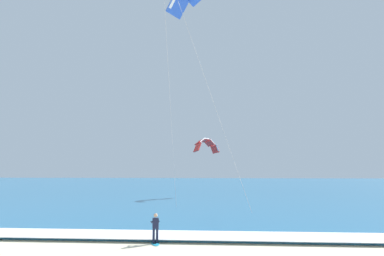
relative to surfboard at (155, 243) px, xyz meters
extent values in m
cube|color=teal|center=(1.76, 60.42, 0.07)|extent=(200.00, 120.00, 0.20)
cube|color=white|center=(1.76, 1.42, 0.19)|extent=(200.00, 2.86, 0.04)
ellipsoid|color=#239EC6|center=(0.00, 0.00, 0.00)|extent=(0.81, 1.47, 0.05)
cube|color=black|center=(0.00, 0.24, 0.04)|extent=(0.17, 0.10, 0.04)
cube|color=black|center=(0.00, -0.24, 0.04)|extent=(0.17, 0.10, 0.04)
cylinder|color=#191E38|center=(-0.10, -0.03, 0.39)|extent=(0.14, 0.14, 0.84)
cylinder|color=#191E38|center=(0.10, 0.03, 0.39)|extent=(0.14, 0.14, 0.84)
cube|color=#191E38|center=(0.00, 0.00, 1.11)|extent=(0.38, 0.29, 0.60)
sphere|color=tan|center=(0.00, 0.00, 1.55)|extent=(0.22, 0.22, 0.22)
cylinder|color=#191E38|center=(-0.22, 0.10, 1.16)|extent=(0.23, 0.51, 0.22)
cylinder|color=#191E38|center=(0.13, 0.20, 1.16)|extent=(0.23, 0.51, 0.22)
cylinder|color=black|center=(-0.10, 0.37, 1.16)|extent=(0.54, 0.19, 0.04)
cube|color=#3F3F42|center=(-0.03, 0.12, 0.89)|extent=(0.14, 0.11, 0.10)
cube|color=blue|center=(0.32, 7.45, 18.06)|extent=(2.06, 1.38, 1.97)
cylinder|color=#B2B2B7|center=(3.04, 2.42, 9.62)|extent=(5.89, 4.13, 16.89)
cylinder|color=#B2B2B7|center=(0.21, 3.91, 9.62)|extent=(0.23, 7.10, 16.89)
cube|color=red|center=(3.37, 30.86, 7.11)|extent=(1.40, 1.01, 1.38)
cube|color=white|center=(3.74, 30.64, 7.33)|extent=(0.53, 0.75, 1.12)
cube|color=red|center=(2.55, 30.11, 7.98)|extent=(1.54, 1.44, 1.09)
cube|color=white|center=(2.92, 29.89, 8.20)|extent=(0.71, 1.07, 0.73)
cube|color=red|center=(1.76, 28.98, 8.29)|extent=(1.57, 1.66, 0.54)
cube|color=white|center=(2.13, 28.77, 8.51)|extent=(0.79, 1.18, 0.17)
cube|color=red|center=(1.19, 27.74, 7.98)|extent=(1.44, 1.69, 1.09)
cube|color=white|center=(1.56, 27.52, 8.20)|extent=(0.73, 1.08, 0.73)
cube|color=red|center=(0.95, 26.65, 7.11)|extent=(1.20, 1.50, 1.38)
cube|color=white|center=(1.32, 26.44, 7.33)|extent=(0.55, 0.80, 1.12)
camera|label=1|loc=(3.50, -19.50, 4.26)|focal=31.23mm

